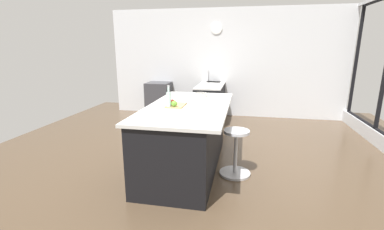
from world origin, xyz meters
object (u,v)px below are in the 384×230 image
(apple_green, at_px, (174,104))
(cutting_board, at_px, (176,105))
(apple_red, at_px, (172,102))
(fruit_bowl, at_px, (201,95))
(oven_range, at_px, (159,99))
(water_bottle, at_px, (169,99))
(kitchen_island, at_px, (186,136))
(stool_by_window, at_px, (236,154))

(apple_green, bearing_deg, cutting_board, -176.44)
(apple_red, xyz_separation_m, fruit_bowl, (-0.78, 0.27, -0.02))
(oven_range, bearing_deg, apple_green, 21.72)
(apple_red, distance_m, water_bottle, 0.13)
(kitchen_island, xyz_separation_m, water_bottle, (0.23, -0.18, 0.59))
(stool_by_window, xyz_separation_m, apple_green, (0.10, -0.86, 0.71))
(oven_range, height_order, kitchen_island, kitchen_island)
(stool_by_window, distance_m, fruit_bowl, 1.23)
(fruit_bowl, bearing_deg, apple_red, -19.02)
(kitchen_island, xyz_separation_m, cutting_board, (0.08, -0.12, 0.48))
(kitchen_island, relative_size, fruit_bowl, 10.43)
(cutting_board, relative_size, apple_red, 4.57)
(stool_by_window, bearing_deg, water_bottle, -83.46)
(cutting_board, xyz_separation_m, apple_green, (0.14, 0.01, 0.05))
(cutting_board, distance_m, apple_green, 0.15)
(water_bottle, bearing_deg, stool_by_window, 96.54)
(water_bottle, bearing_deg, fruit_bowl, 162.16)
(apple_green, bearing_deg, apple_red, -153.11)
(apple_red, relative_size, apple_green, 0.94)
(oven_range, relative_size, kitchen_island, 0.38)
(stool_by_window, distance_m, apple_green, 1.11)
(stool_by_window, height_order, water_bottle, water_bottle)
(kitchen_island, distance_m, fruit_bowl, 0.85)
(stool_by_window, xyz_separation_m, fruit_bowl, (-0.79, -0.64, 0.68))
(apple_green, xyz_separation_m, water_bottle, (0.01, -0.07, 0.06))
(oven_range, height_order, fruit_bowl, fruit_bowl)
(apple_red, bearing_deg, water_bottle, -9.49)
(water_bottle, bearing_deg, apple_green, 97.77)
(stool_by_window, relative_size, cutting_board, 1.83)
(cutting_board, bearing_deg, stool_by_window, 87.27)
(fruit_bowl, bearing_deg, apple_green, -13.67)
(stool_by_window, distance_m, apple_red, 1.15)
(stool_by_window, height_order, apple_green, apple_green)
(stool_by_window, bearing_deg, apple_red, -90.60)
(oven_range, xyz_separation_m, stool_by_window, (3.13, 2.14, -0.12))
(water_bottle, relative_size, fruit_bowl, 1.44)
(cutting_board, relative_size, water_bottle, 1.15)
(kitchen_island, bearing_deg, cutting_board, -55.19)
(stool_by_window, relative_size, water_bottle, 2.10)
(oven_range, bearing_deg, fruit_bowl, 32.76)
(cutting_board, distance_m, fruit_bowl, 0.79)
(cutting_board, xyz_separation_m, apple_red, (0.03, -0.05, 0.05))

